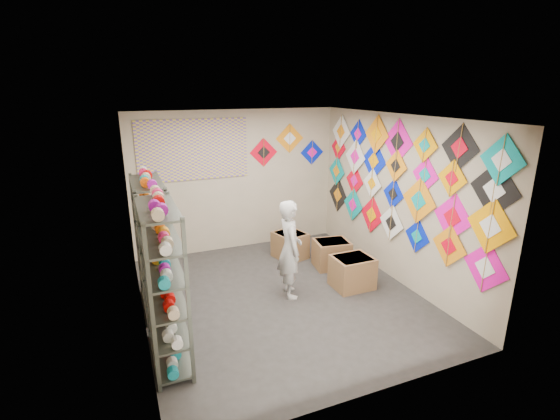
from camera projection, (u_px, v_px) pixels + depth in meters
name	position (u px, v px, depth m)	size (l,w,h in m)	color
ground	(281.00, 297.00, 6.22)	(4.50, 4.50, 0.00)	#2E2B28
room_walls	(282.00, 193.00, 5.74)	(4.50, 4.50, 4.50)	tan
shelf_rack_front	(164.00, 286.00, 4.55)	(0.40, 1.10, 1.90)	#4C5147
shelf_rack_back	(152.00, 246.00, 5.70)	(0.40, 1.10, 1.90)	#4C5147
string_spools	(157.00, 256.00, 5.09)	(0.12, 2.36, 0.12)	#F11F63
kite_wall_display	(398.00, 183.00, 6.43)	(0.06, 4.34, 2.08)	#F50CAA
back_wall_kites	(287.00, 147.00, 8.02)	(1.59, 0.02, 0.85)	red
poster	(194.00, 150.00, 7.32)	(2.00, 0.01, 1.10)	#664AA1
shopkeeper	(290.00, 249.00, 6.08)	(0.45, 0.60, 1.52)	beige
carton_a	(352.00, 272.00, 6.47)	(0.61, 0.51, 0.51)	#8D5F3D
carton_b	(332.00, 254.00, 7.21)	(0.60, 0.49, 0.49)	#8D5F3D
carton_c	(290.00, 245.00, 7.61)	(0.51, 0.56, 0.49)	#8D5F3D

